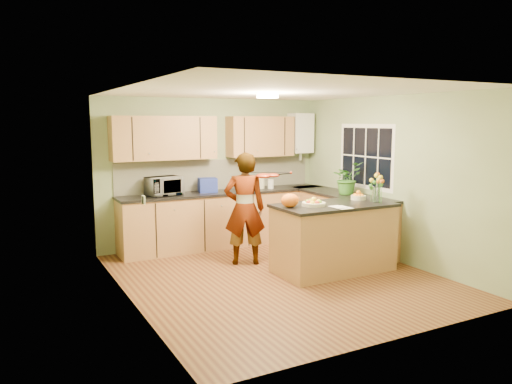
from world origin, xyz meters
name	(u,v)px	position (x,y,z in m)	size (l,w,h in m)	color
floor	(278,277)	(0.00, 0.00, 0.00)	(4.50, 4.50, 0.00)	#522817
ceiling	(279,91)	(0.00, 0.00, 2.50)	(4.00, 4.50, 0.02)	white
wall_back	(212,172)	(0.00, 2.25, 1.25)	(4.00, 0.02, 2.50)	gray
wall_front	(399,214)	(0.00, -2.25, 1.25)	(4.00, 0.02, 2.50)	gray
wall_left	(128,197)	(-2.00, 0.00, 1.25)	(0.02, 4.50, 2.50)	gray
wall_right	(392,179)	(2.00, 0.00, 1.25)	(0.02, 4.50, 2.50)	gray
back_counter	(225,218)	(0.10, 1.95, 0.47)	(3.64, 0.62, 0.94)	#A97A43
right_counter	(340,221)	(1.70, 0.85, 0.47)	(0.62, 2.24, 0.94)	#A97A43
splashback	(218,174)	(0.10, 2.23, 1.20)	(3.60, 0.02, 0.52)	white
upper_cabinets	(206,137)	(-0.18, 2.08, 1.85)	(3.20, 0.34, 0.70)	#A97A43
boiler	(301,133)	(1.70, 2.09, 1.90)	(0.40, 0.30, 0.86)	white
window_right	(366,157)	(1.99, 0.60, 1.55)	(0.01, 1.30, 1.05)	white
light_switch	(143,200)	(-1.99, -0.60, 1.30)	(0.02, 0.09, 0.09)	white
ceiling_lamp	(268,95)	(0.00, 0.30, 2.46)	(0.30, 0.30, 0.07)	#FFEABF
peninsula_island	(334,237)	(0.85, -0.12, 0.48)	(1.69, 0.86, 0.97)	#A97A43
fruit_dish	(314,202)	(0.50, -0.12, 1.01)	(0.32, 0.32, 0.11)	beige
orange_bowl	(358,196)	(1.40, 0.03, 1.02)	(0.22, 0.22, 0.13)	beige
flower_vase	(377,180)	(1.45, -0.30, 1.29)	(0.26, 0.26, 0.49)	silver
orange_bag	(290,200)	(0.15, -0.07, 1.06)	(0.25, 0.21, 0.19)	orange
papers	(342,207)	(0.75, -0.42, 0.97)	(0.20, 0.28, 0.01)	white
violinist	(245,209)	(-0.10, 0.80, 0.83)	(0.61, 0.40, 1.67)	#DFA888
violin	(264,176)	(0.10, 0.58, 1.33)	(0.54, 0.22, 0.11)	#4D1204
microwave	(164,186)	(-0.95, 1.99, 1.09)	(0.54, 0.36, 0.30)	white
blue_box	(208,185)	(-0.20, 1.99, 1.06)	(0.30, 0.22, 0.24)	navy
kettle	(242,182)	(0.45, 1.98, 1.07)	(0.17, 0.17, 0.32)	silver
jar_cream	(261,183)	(0.81, 1.98, 1.03)	(0.12, 0.12, 0.19)	beige
jar_white	(271,184)	(0.96, 1.89, 1.02)	(0.10, 0.10, 0.16)	white
potted_plant	(347,178)	(1.70, 0.70, 1.20)	(0.47, 0.41, 0.53)	#3A7C29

